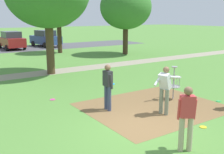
{
  "coord_description": "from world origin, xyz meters",
  "views": [
    {
      "loc": [
        -5.08,
        -5.99,
        3.4
      ],
      "look_at": [
        0.88,
        2.92,
        1.0
      ],
      "focal_mm": 43.74,
      "sensor_mm": 36.0,
      "label": 1
    }
  ],
  "objects_px": {
    "frisbee_by_tee": "(52,100)",
    "frisbee_near_basket": "(203,127)",
    "player_waiting_left": "(187,115)",
    "frisbee_far_left": "(218,101)",
    "tree_near_left": "(126,7)",
    "parked_car_center_right": "(12,40)",
    "player_foreground_watching": "(165,87)",
    "tree_mid_left": "(58,11)",
    "disc_golf_basket": "(173,82)",
    "parked_car_rightmost": "(45,38)",
    "player_waiting_right": "(108,85)"
  },
  "relations": [
    {
      "from": "frisbee_by_tee",
      "to": "frisbee_near_basket",
      "type": "bearing_deg",
      "value": -62.21
    },
    {
      "from": "player_waiting_left",
      "to": "frisbee_near_basket",
      "type": "xyz_separation_m",
      "value": [
        1.64,
        0.71,
        -0.96
      ]
    },
    {
      "from": "frisbee_by_tee",
      "to": "frisbee_far_left",
      "type": "relative_size",
      "value": 1.07
    },
    {
      "from": "tree_near_left",
      "to": "parked_car_center_right",
      "type": "xyz_separation_m",
      "value": [
        -7.58,
        9.87,
        -3.23
      ]
    },
    {
      "from": "player_foreground_watching",
      "to": "frisbee_by_tee",
      "type": "height_order",
      "value": "player_foreground_watching"
    },
    {
      "from": "player_waiting_left",
      "to": "parked_car_center_right",
      "type": "relative_size",
      "value": 0.4
    },
    {
      "from": "frisbee_far_left",
      "to": "tree_mid_left",
      "type": "distance_m",
      "value": 18.14
    },
    {
      "from": "disc_golf_basket",
      "to": "parked_car_rightmost",
      "type": "relative_size",
      "value": 0.31
    },
    {
      "from": "player_waiting_left",
      "to": "frisbee_near_basket",
      "type": "distance_m",
      "value": 2.03
    },
    {
      "from": "parked_car_rightmost",
      "to": "tree_near_left",
      "type": "bearing_deg",
      "value": -70.31
    },
    {
      "from": "player_foreground_watching",
      "to": "tree_near_left",
      "type": "bearing_deg",
      "value": 58.49
    },
    {
      "from": "player_foreground_watching",
      "to": "player_waiting_left",
      "type": "height_order",
      "value": "same"
    },
    {
      "from": "player_waiting_right",
      "to": "tree_near_left",
      "type": "relative_size",
      "value": 0.28
    },
    {
      "from": "tree_mid_left",
      "to": "player_waiting_left",
      "type": "bearing_deg",
      "value": -104.35
    },
    {
      "from": "disc_golf_basket",
      "to": "player_foreground_watching",
      "type": "distance_m",
      "value": 1.92
    },
    {
      "from": "player_waiting_right",
      "to": "frisbee_by_tee",
      "type": "bearing_deg",
      "value": 117.67
    },
    {
      "from": "player_foreground_watching",
      "to": "frisbee_near_basket",
      "type": "bearing_deg",
      "value": -83.27
    },
    {
      "from": "disc_golf_basket",
      "to": "tree_mid_left",
      "type": "relative_size",
      "value": 0.26
    },
    {
      "from": "player_waiting_right",
      "to": "parked_car_center_right",
      "type": "bearing_deg",
      "value": 84.67
    },
    {
      "from": "parked_car_center_right",
      "to": "parked_car_rightmost",
      "type": "relative_size",
      "value": 0.95
    },
    {
      "from": "player_waiting_left",
      "to": "player_foreground_watching",
      "type": "bearing_deg",
      "value": 57.08
    },
    {
      "from": "disc_golf_basket",
      "to": "player_waiting_left",
      "type": "distance_m",
      "value": 4.52
    },
    {
      "from": "disc_golf_basket",
      "to": "player_waiting_left",
      "type": "height_order",
      "value": "player_waiting_left"
    },
    {
      "from": "player_waiting_right",
      "to": "frisbee_near_basket",
      "type": "bearing_deg",
      "value": -62.12
    },
    {
      "from": "disc_golf_basket",
      "to": "player_waiting_left",
      "type": "relative_size",
      "value": 0.81
    },
    {
      "from": "disc_golf_basket",
      "to": "parked_car_rightmost",
      "type": "bearing_deg",
      "value": 82.56
    },
    {
      "from": "disc_golf_basket",
      "to": "tree_mid_left",
      "type": "distance_m",
      "value": 16.84
    },
    {
      "from": "disc_golf_basket",
      "to": "parked_car_rightmost",
      "type": "distance_m",
      "value": 22.78
    },
    {
      "from": "frisbee_by_tee",
      "to": "player_foreground_watching",
      "type": "bearing_deg",
      "value": -55.27
    },
    {
      "from": "frisbee_far_left",
      "to": "tree_mid_left",
      "type": "bearing_deg",
      "value": 87.71
    },
    {
      "from": "player_waiting_left",
      "to": "player_waiting_right",
      "type": "xyz_separation_m",
      "value": [
        0.05,
        3.73,
        0.0
      ]
    },
    {
      "from": "player_waiting_right",
      "to": "frisbee_far_left",
      "type": "distance_m",
      "value": 4.71
    },
    {
      "from": "frisbee_by_tee",
      "to": "tree_near_left",
      "type": "bearing_deg",
      "value": 41.41
    },
    {
      "from": "frisbee_near_basket",
      "to": "tree_near_left",
      "type": "xyz_separation_m",
      "value": [
        8.01,
        14.92,
        4.14
      ]
    },
    {
      "from": "player_foreground_watching",
      "to": "tree_mid_left",
      "type": "xyz_separation_m",
      "value": [
        3.6,
        17.54,
        2.87
      ]
    },
    {
      "from": "tree_mid_left",
      "to": "parked_car_center_right",
      "type": "bearing_deg",
      "value": 117.63
    },
    {
      "from": "player_waiting_left",
      "to": "tree_near_left",
      "type": "xyz_separation_m",
      "value": [
        9.66,
        15.63,
        3.18
      ]
    },
    {
      "from": "frisbee_by_tee",
      "to": "parked_car_rightmost",
      "type": "bearing_deg",
      "value": 70.26
    },
    {
      "from": "tree_near_left",
      "to": "parked_car_center_right",
      "type": "relative_size",
      "value": 1.44
    },
    {
      "from": "parked_car_center_right",
      "to": "player_foreground_watching",
      "type": "bearing_deg",
      "value": -91.53
    },
    {
      "from": "disc_golf_basket",
      "to": "frisbee_by_tee",
      "type": "xyz_separation_m",
      "value": [
        -4.19,
        2.7,
        -0.74
      ]
    },
    {
      "from": "frisbee_near_basket",
      "to": "tree_mid_left",
      "type": "distance_m",
      "value": 19.77
    },
    {
      "from": "parked_car_center_right",
      "to": "tree_mid_left",
      "type": "bearing_deg",
      "value": -62.37
    },
    {
      "from": "player_foreground_watching",
      "to": "frisbee_near_basket",
      "type": "xyz_separation_m",
      "value": [
        0.18,
        -1.55,
        -0.98
      ]
    },
    {
      "from": "frisbee_near_basket",
      "to": "frisbee_by_tee",
      "type": "relative_size",
      "value": 0.99
    },
    {
      "from": "disc_golf_basket",
      "to": "tree_mid_left",
      "type": "xyz_separation_m",
      "value": [
        2.06,
        16.42,
        3.1
      ]
    },
    {
      "from": "frisbee_by_tee",
      "to": "tree_mid_left",
      "type": "relative_size",
      "value": 0.04
    },
    {
      "from": "frisbee_near_basket",
      "to": "frisbee_by_tee",
      "type": "xyz_separation_m",
      "value": [
        -2.82,
        5.36,
        0.0
      ]
    },
    {
      "from": "player_waiting_right",
      "to": "frisbee_near_basket",
      "type": "distance_m",
      "value": 3.54
    },
    {
      "from": "player_waiting_left",
      "to": "frisbee_by_tee",
      "type": "bearing_deg",
      "value": 101.0
    }
  ]
}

